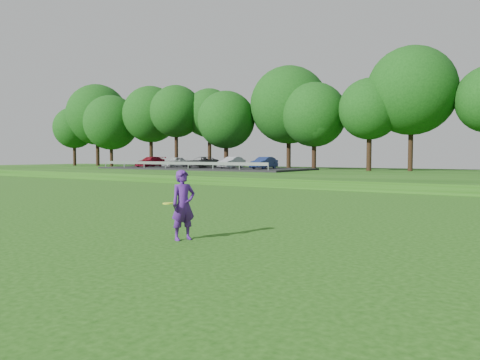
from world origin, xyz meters
The scene contains 6 objects.
ground centered at (0.00, 0.00, 0.00)m, with size 140.00×140.00×0.00m, color #17440D.
berm centered at (0.00, 34.00, 0.30)m, with size 130.00×30.00×0.60m, color #17440D.
walking_path centered at (0.00, 20.00, 0.02)m, with size 130.00×1.60×0.04m, color gray.
treeline centered at (0.00, 38.00, 8.10)m, with size 104.00×7.00×15.00m, color #103F0E, non-canonical shape.
parking_lot centered at (-24.31, 32.81, 1.03)m, with size 24.00×9.00×1.38m.
woman centered at (0.83, 1.30, 0.88)m, with size 0.62×1.01×1.75m.
Camera 1 is at (8.50, -7.51, 2.11)m, focal length 35.00 mm.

